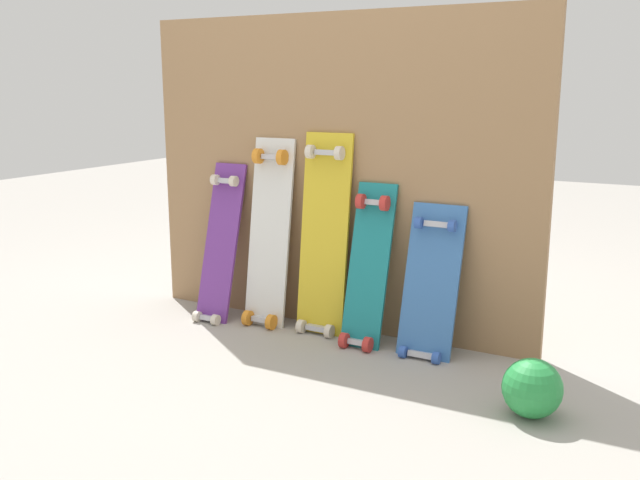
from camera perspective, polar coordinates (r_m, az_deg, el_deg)
name	(u,v)px	position (r m, az deg, el deg)	size (l,w,h in m)	color
ground_plane	(327,329)	(3.37, 0.57, -7.18)	(12.00, 12.00, 0.00)	#9E9991
plywood_wall_panel	(334,175)	(3.26, 1.17, 5.24)	(1.95, 0.04, 1.45)	#99724C
skateboard_purple	(220,250)	(3.49, -8.09, -0.78)	(0.18, 0.28, 0.83)	#6B338C
skateboard_white	(269,239)	(3.37, -4.17, 0.10)	(0.21, 0.22, 0.95)	silver
skateboard_yellow	(324,241)	(3.24, 0.30, -0.10)	(0.24, 0.18, 0.98)	gold
skateboard_teal	(367,272)	(3.12, 3.84, -2.63)	(0.18, 0.26, 0.77)	#197A7F
skateboard_blue	(430,290)	(3.03, 8.88, -3.98)	(0.24, 0.24, 0.71)	#386BAD
rubber_ball	(532,388)	(2.60, 16.75, -11.38)	(0.21, 0.21, 0.21)	#268C3F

